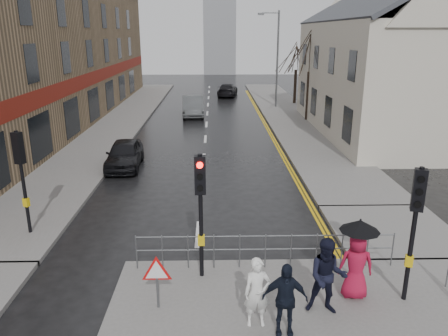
{
  "coord_description": "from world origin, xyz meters",
  "views": [
    {
      "loc": [
        0.56,
        -10.19,
        6.42
      ],
      "look_at": [
        0.9,
        4.52,
        1.82
      ],
      "focal_mm": 35.0,
      "sensor_mm": 36.0,
      "label": 1
    }
  ],
  "objects_px": {
    "car_parked": "(124,154)",
    "pedestrian_b": "(327,277)",
    "pedestrian_with_umbrella": "(357,256)",
    "pedestrian_a": "(257,293)",
    "pedestrian_d": "(285,299)",
    "car_mid": "(193,106)"
  },
  "relations": [
    {
      "from": "car_parked",
      "to": "pedestrian_with_umbrella",
      "type": "bearing_deg",
      "value": -58.08
    },
    {
      "from": "pedestrian_b",
      "to": "pedestrian_d",
      "type": "distance_m",
      "value": 1.31
    },
    {
      "from": "pedestrian_a",
      "to": "pedestrian_b",
      "type": "height_order",
      "value": "pedestrian_b"
    },
    {
      "from": "pedestrian_a",
      "to": "car_parked",
      "type": "xyz_separation_m",
      "value": [
        -5.35,
        12.49,
        -0.27
      ]
    },
    {
      "from": "pedestrian_with_umbrella",
      "to": "car_parked",
      "type": "distance_m",
      "value": 13.9
    },
    {
      "from": "pedestrian_with_umbrella",
      "to": "pedestrian_d",
      "type": "xyz_separation_m",
      "value": [
        -1.95,
        -1.33,
        -0.28
      ]
    },
    {
      "from": "pedestrian_b",
      "to": "pedestrian_with_umbrella",
      "type": "distance_m",
      "value": 1.07
    },
    {
      "from": "pedestrian_with_umbrella",
      "to": "car_mid",
      "type": "xyz_separation_m",
      "value": [
        -5.1,
        25.36,
        -0.48
      ]
    },
    {
      "from": "pedestrian_a",
      "to": "pedestrian_with_umbrella",
      "type": "bearing_deg",
      "value": 19.58
    },
    {
      "from": "pedestrian_b",
      "to": "pedestrian_d",
      "type": "height_order",
      "value": "pedestrian_b"
    },
    {
      "from": "pedestrian_a",
      "to": "car_parked",
      "type": "bearing_deg",
      "value": 110.35
    },
    {
      "from": "pedestrian_with_umbrella",
      "to": "pedestrian_d",
      "type": "distance_m",
      "value": 2.38
    },
    {
      "from": "pedestrian_b",
      "to": "car_mid",
      "type": "xyz_separation_m",
      "value": [
        -4.24,
        25.97,
        -0.29
      ]
    },
    {
      "from": "pedestrian_a",
      "to": "pedestrian_d",
      "type": "height_order",
      "value": "pedestrian_d"
    },
    {
      "from": "pedestrian_a",
      "to": "pedestrian_b",
      "type": "bearing_deg",
      "value": 11.72
    },
    {
      "from": "car_parked",
      "to": "pedestrian_b",
      "type": "bearing_deg",
      "value": -62.4
    },
    {
      "from": "car_mid",
      "to": "car_parked",
      "type": "bearing_deg",
      "value": -104.37
    },
    {
      "from": "car_mid",
      "to": "pedestrian_d",
      "type": "bearing_deg",
      "value": -86.43
    },
    {
      "from": "pedestrian_b",
      "to": "car_parked",
      "type": "xyz_separation_m",
      "value": [
        -6.99,
        12.06,
        -0.39
      ]
    },
    {
      "from": "pedestrian_a",
      "to": "pedestrian_b",
      "type": "distance_m",
      "value": 1.71
    },
    {
      "from": "pedestrian_b",
      "to": "pedestrian_with_umbrella",
      "type": "xyz_separation_m",
      "value": [
        0.86,
        0.61,
        0.19
      ]
    },
    {
      "from": "pedestrian_d",
      "to": "car_mid",
      "type": "distance_m",
      "value": 26.88
    }
  ]
}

